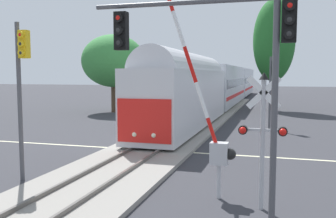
{
  "coord_description": "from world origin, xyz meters",
  "views": [
    {
      "loc": [
        6.09,
        -18.01,
        3.93
      ],
      "look_at": [
        0.32,
        1.85,
        2.0
      ],
      "focal_mm": 39.66,
      "sensor_mm": 36.0,
      "label": 1
    }
  ],
  "objects": [
    {
      "name": "crossing_gate_near",
      "position": [
        4.21,
        -6.53,
        2.19
      ],
      "size": [
        2.5,
        0.4,
        7.1
      ],
      "color": "#B7B7BC",
      "rests_on": "ground"
    },
    {
      "name": "railway_track",
      "position": [
        0.0,
        0.0,
        0.1
      ],
      "size": [
        4.4,
        80.0,
        0.32
      ],
      "color": "gray",
      "rests_on": "ground"
    },
    {
      "name": "road_centre_stripe",
      "position": [
        0.0,
        0.0,
        0.0
      ],
      "size": [
        44.0,
        0.2,
        0.01
      ],
      "color": "beige",
      "rests_on": "ground"
    },
    {
      "name": "traffic_signal_far_side",
      "position": [
        5.86,
        9.38,
        3.48
      ],
      "size": [
        0.53,
        0.38,
        5.19
      ],
      "color": "#4C4C51",
      "rests_on": "ground"
    },
    {
      "name": "crossing_gate_far",
      "position": [
        -4.2,
        6.53,
        1.91
      ],
      "size": [
        2.95,
        0.4,
        5.71
      ],
      "color": "#B7B7BC",
      "rests_on": "ground"
    },
    {
      "name": "ground_plane",
      "position": [
        0.0,
        0.0,
        0.0
      ],
      "size": [
        220.0,
        220.0,
        0.0
      ],
      "primitive_type": "plane",
      "color": "#333338"
    },
    {
      "name": "commuter_train",
      "position": [
        0.0,
        28.47,
        2.73
      ],
      "size": [
        3.04,
        63.47,
        5.16
      ],
      "color": "silver",
      "rests_on": "railway_track"
    },
    {
      "name": "traffic_signal_near_right",
      "position": [
        4.75,
        -8.78,
        4.53
      ],
      "size": [
        5.12,
        0.38,
        5.98
      ],
      "color": "#4C4C51",
      "rests_on": "ground"
    },
    {
      "name": "crossing_signal_mast",
      "position": [
        5.77,
        -7.17,
        2.44
      ],
      "size": [
        1.36,
        0.44,
        4.0
      ],
      "color": "#B2B2B7",
      "rests_on": "ground"
    },
    {
      "name": "oak_behind_train",
      "position": [
        -10.1,
        17.5,
        5.31
      ],
      "size": [
        6.55,
        6.55,
        8.04
      ],
      "color": "#4C3828",
      "rests_on": "ground"
    },
    {
      "name": "elm_centre_background",
      "position": [
        5.79,
        24.1,
        7.56
      ],
      "size": [
        4.45,
        4.45,
        12.05
      ],
      "color": "#4C3828",
      "rests_on": "ground"
    },
    {
      "name": "traffic_signal_median",
      "position": [
        -2.8,
        -6.52,
        3.89
      ],
      "size": [
        0.53,
        0.38,
        5.81
      ],
      "color": "#4C4C51",
      "rests_on": "ground"
    }
  ]
}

